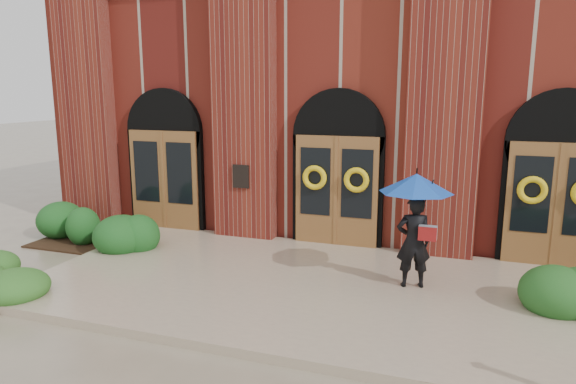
% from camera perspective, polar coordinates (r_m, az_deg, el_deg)
% --- Properties ---
extents(ground, '(90.00, 90.00, 0.00)m').
position_cam_1_polar(ground, '(9.58, 1.29, -11.15)').
color(ground, gray).
rests_on(ground, ground).
extents(landing, '(10.00, 5.30, 0.15)m').
position_cam_1_polar(landing, '(9.69, 1.56, -10.42)').
color(landing, tan).
rests_on(landing, ground).
extents(church_building, '(16.20, 12.53, 7.00)m').
position_cam_1_polar(church_building, '(17.43, 10.35, 10.62)').
color(church_building, maroon).
rests_on(church_building, ground).
extents(man_with_umbrella, '(1.61, 1.61, 2.07)m').
position_cam_1_polar(man_with_umbrella, '(9.33, 13.96, -1.79)').
color(man_with_umbrella, black).
rests_on(man_with_umbrella, landing).
extents(hedge_wall_left, '(3.37, 1.35, 0.87)m').
position_cam_1_polar(hedge_wall_left, '(12.91, -19.48, -3.83)').
color(hedge_wall_left, '#184A1A').
rests_on(hedge_wall_left, ground).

